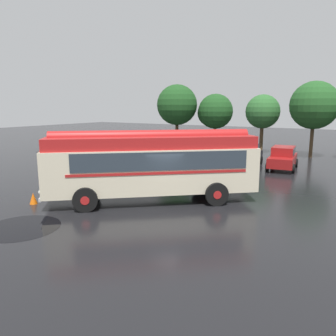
{
  "coord_description": "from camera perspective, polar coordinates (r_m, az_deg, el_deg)",
  "views": [
    {
      "loc": [
        8.3,
        -12.87,
        4.6
      ],
      "look_at": [
        -0.62,
        1.52,
        1.4
      ],
      "focal_mm": 35.0,
      "sensor_mm": 36.0,
      "label": 1
    }
  ],
  "objects": [
    {
      "name": "tree_centre",
      "position": [
        33.72,
        15.96,
        9.38
      ],
      "size": [
        3.31,
        3.31,
        5.74
      ],
      "color": "#4C3823",
      "rests_on": "ground"
    },
    {
      "name": "traffic_cone",
      "position": [
        16.97,
        -22.41,
        -4.89
      ],
      "size": [
        0.36,
        0.36,
        0.55
      ],
      "primitive_type": "cone",
      "color": "orange",
      "rests_on": "ground"
    },
    {
      "name": "tree_left_of_centre",
      "position": [
        35.89,
        8.01,
        9.64
      ],
      "size": [
        3.89,
        3.7,
        5.91
      ],
      "color": "#4C3823",
      "rests_on": "ground"
    },
    {
      "name": "tree_far_left",
      "position": [
        36.56,
        1.47,
        11.04
      ],
      "size": [
        4.42,
        4.42,
        6.96
      ],
      "color": "#4C3823",
      "rests_on": "ground"
    },
    {
      "name": "puddle_patch",
      "position": [
        13.99,
        -24.19,
        -9.45
      ],
      "size": [
        2.92,
        2.92,
        0.01
      ],
      "primitive_type": "cylinder",
      "color": "black",
      "rests_on": "ground"
    },
    {
      "name": "tree_right_of_centre",
      "position": [
        32.37,
        24.21,
        9.91
      ],
      "size": [
        4.25,
        4.25,
        6.81
      ],
      "color": "#4C3823",
      "rests_on": "ground"
    },
    {
      "name": "ground_plane",
      "position": [
        15.99,
        -0.98,
        -6.02
      ],
      "size": [
        120.0,
        120.0,
        0.0
      ],
      "primitive_type": "plane",
      "color": "black"
    },
    {
      "name": "car_near_left",
      "position": [
        26.32,
        13.41,
        2.22
      ],
      "size": [
        2.14,
        4.29,
        1.66
      ],
      "color": "black",
      "rests_on": "ground"
    },
    {
      "name": "box_van",
      "position": [
        27.29,
        7.61,
        3.8
      ],
      "size": [
        2.63,
        5.89,
        2.5
      ],
      "color": "navy",
      "rests_on": "ground"
    },
    {
      "name": "vintage_bus",
      "position": [
        15.9,
        -2.89,
        0.9
      ],
      "size": [
        9.23,
        8.44,
        3.49
      ],
      "color": "beige",
      "rests_on": "ground"
    },
    {
      "name": "car_mid_left",
      "position": [
        25.69,
        19.37,
        1.7
      ],
      "size": [
        2.31,
        4.37,
        1.66
      ],
      "color": "maroon",
      "rests_on": "ground"
    }
  ]
}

